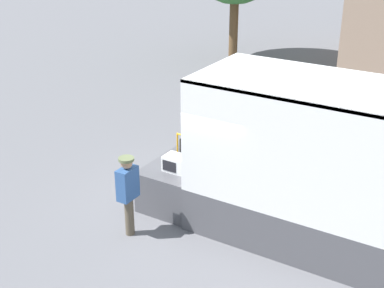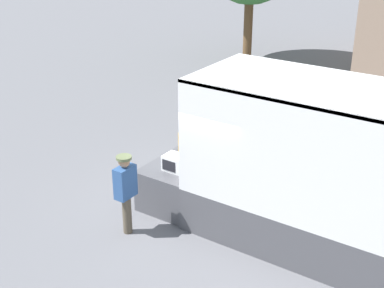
{
  "view_description": "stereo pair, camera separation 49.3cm",
  "coord_description": "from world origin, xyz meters",
  "views": [
    {
      "loc": [
        4.92,
        -8.76,
        5.92
      ],
      "look_at": [
        -0.31,
        -0.2,
        1.46
      ],
      "focal_mm": 50.0,
      "sensor_mm": 36.0,
      "label": 1
    },
    {
      "loc": [
        5.34,
        -8.49,
        5.92
      ],
      "look_at": [
        -0.31,
        -0.2,
        1.46
      ],
      "focal_mm": 50.0,
      "sensor_mm": 36.0,
      "label": 2
    }
  ],
  "objects": [
    {
      "name": "worker_person",
      "position": [
        -0.78,
        -1.76,
        1.02
      ],
      "size": [
        0.3,
        0.44,
        1.67
      ],
      "color": "brown",
      "rests_on": "ground"
    },
    {
      "name": "tailgate_deck",
      "position": [
        -0.61,
        0.0,
        0.46
      ],
      "size": [
        1.21,
        2.08,
        0.91
      ],
      "primitive_type": "cube",
      "color": "#4C4C51",
      "rests_on": "ground"
    },
    {
      "name": "ground_plane",
      "position": [
        0.0,
        0.0,
        0.0
      ],
      "size": [
        160.0,
        160.0,
        0.0
      ],
      "primitive_type": "plane",
      "color": "slate"
    },
    {
      "name": "microwave",
      "position": [
        -0.52,
        -0.47,
        1.08
      ],
      "size": [
        0.5,
        0.39,
        0.33
      ],
      "color": "white",
      "rests_on": "tailgate_deck"
    },
    {
      "name": "portable_generator",
      "position": [
        -0.65,
        0.41,
        1.11
      ],
      "size": [
        0.58,
        0.43,
        0.51
      ],
      "color": "black",
      "rests_on": "tailgate_deck"
    }
  ]
}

